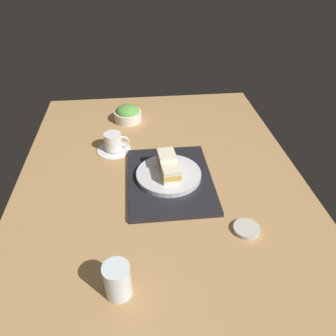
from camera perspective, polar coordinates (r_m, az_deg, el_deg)
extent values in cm
cube|color=tan|center=(114.58, -1.22, -2.81)|extent=(140.00, 100.00, 3.00)
cube|color=black|center=(112.78, 0.36, -2.06)|extent=(37.89, 28.68, 1.56)
cylinder|color=silver|center=(112.45, 0.11, -1.11)|extent=(22.39, 22.39, 1.78)
cube|color=#EFE5C1|center=(108.95, 0.46, -1.47)|extent=(7.71, 6.38, 1.42)
cube|color=gold|center=(107.91, 0.46, -0.76)|extent=(7.89, 6.57, 1.97)
cube|color=#EFE5C1|center=(106.89, 0.46, -0.04)|extent=(7.71, 6.38, 1.42)
cube|color=#EFE5C1|center=(113.96, -0.21, 0.57)|extent=(7.71, 6.38, 1.70)
cube|color=#B74C42|center=(112.76, -0.21, 1.42)|extent=(7.88, 6.65, 2.44)
cube|color=#EFE5C1|center=(111.57, -0.22, 2.29)|extent=(7.71, 6.38, 1.70)
cylinder|color=silver|center=(150.58, -7.04, 9.03)|extent=(12.27, 12.27, 4.37)
ellipsoid|color=#5B9E42|center=(149.59, -7.10, 9.78)|extent=(10.50, 10.50, 5.77)
cylinder|color=white|center=(130.68, -9.44, 3.23)|extent=(13.24, 13.24, 0.80)
cylinder|color=white|center=(128.69, -9.60, 4.63)|extent=(6.84, 6.84, 6.70)
cylinder|color=black|center=(127.17, -9.73, 5.75)|extent=(6.29, 6.29, 0.40)
torus|color=white|center=(128.16, -7.82, 4.67)|extent=(1.17, 4.60, 4.55)
cylinder|color=silver|center=(81.37, -8.86, -18.87)|extent=(6.52, 6.52, 9.55)
cylinder|color=beige|center=(98.86, 13.57, -10.32)|extent=(7.75, 7.75, 1.30)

